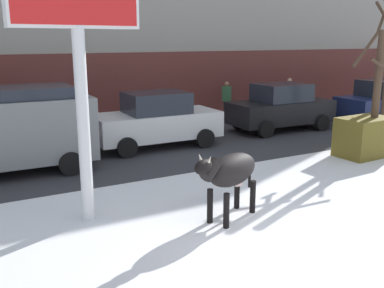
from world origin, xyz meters
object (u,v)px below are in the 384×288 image
at_px(dumpster, 365,137).
at_px(car_navy_sedan, 383,102).
at_px(car_grey_van, 5,128).
at_px(bare_tree_far_back, 376,90).
at_px(pedestrian_by_cars, 226,101).
at_px(cow_black, 231,172).
at_px(car_black_sedan, 281,107).
at_px(car_white_sedan, 156,120).
at_px(pedestrian_near_billboard, 289,96).

bearing_deg(dumpster, car_navy_sedan, 33.87).
height_order(car_grey_van, bare_tree_far_back, bare_tree_far_back).
bearing_deg(pedestrian_by_cars, cow_black, -122.46).
bearing_deg(car_navy_sedan, pedestrian_by_cars, 148.02).
xyz_separation_m(car_black_sedan, pedestrian_by_cars, (-0.79, 2.72, -0.03)).
relative_size(pedestrian_by_cars, dumpster, 1.02).
height_order(car_grey_van, car_white_sedan, car_grey_van).
xyz_separation_m(car_navy_sedan, dumpster, (-5.18, -3.48, -0.31)).
bearing_deg(bare_tree_far_back, car_white_sedan, 142.57).
height_order(car_navy_sedan, pedestrian_near_billboard, car_navy_sedan).
distance_m(car_grey_van, car_black_sedan, 10.25).
height_order(cow_black, bare_tree_far_back, bare_tree_far_back).
height_order(car_navy_sedan, dumpster, car_navy_sedan).
distance_m(cow_black, car_navy_sedan, 12.82).
xyz_separation_m(car_black_sedan, car_navy_sedan, (4.92, -0.85, 0.00)).
bearing_deg(pedestrian_by_cars, bare_tree_far_back, -83.43).
height_order(pedestrian_by_cars, dumpster, pedestrian_by_cars).
xyz_separation_m(car_black_sedan, bare_tree_far_back, (0.02, -4.35, 1.13)).
distance_m(cow_black, pedestrian_by_cars, 10.85).
distance_m(car_black_sedan, bare_tree_far_back, 4.49).
height_order(car_white_sedan, bare_tree_far_back, bare_tree_far_back).
relative_size(cow_black, car_black_sedan, 0.45).
bearing_deg(dumpster, pedestrian_by_cars, 94.36).
xyz_separation_m(pedestrian_by_cars, dumpster, (0.54, -7.04, -0.28)).
bearing_deg(pedestrian_near_billboard, pedestrian_by_cars, 180.00).
height_order(cow_black, car_grey_van, car_grey_van).
bearing_deg(car_grey_van, dumpster, -18.42).
bearing_deg(bare_tree_far_back, pedestrian_near_billboard, 68.87).
bearing_deg(car_white_sedan, cow_black, -100.67).
distance_m(car_grey_van, pedestrian_by_cars, 10.12).
distance_m(cow_black, bare_tree_far_back, 7.03).
relative_size(cow_black, pedestrian_by_cars, 1.10).
bearing_deg(bare_tree_far_back, dumpster, 175.04).
xyz_separation_m(car_white_sedan, pedestrian_near_billboard, (8.19, 2.89, -0.03)).
bearing_deg(pedestrian_by_cars, car_navy_sedan, -31.98).
height_order(cow_black, pedestrian_near_billboard, pedestrian_near_billboard).
xyz_separation_m(cow_black, car_grey_van, (-3.58, 5.42, 0.25)).
relative_size(cow_black, bare_tree_far_back, 0.50).
xyz_separation_m(cow_black, car_black_sedan, (6.62, 6.43, -0.09)).
distance_m(bare_tree_far_back, dumpster, 1.46).
height_order(car_black_sedan, pedestrian_near_billboard, car_black_sedan).
bearing_deg(bare_tree_far_back, car_navy_sedan, 35.53).
bearing_deg(car_black_sedan, car_grey_van, -174.34).
height_order(pedestrian_by_cars, bare_tree_far_back, bare_tree_far_back).
relative_size(pedestrian_near_billboard, dumpster, 1.02).
relative_size(car_grey_van, dumpster, 2.72).
bearing_deg(car_white_sedan, pedestrian_near_billboard, 19.45).
height_order(car_white_sedan, pedestrian_near_billboard, car_white_sedan).
height_order(pedestrian_near_billboard, dumpster, pedestrian_near_billboard).
relative_size(car_grey_van, pedestrian_by_cars, 2.68).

